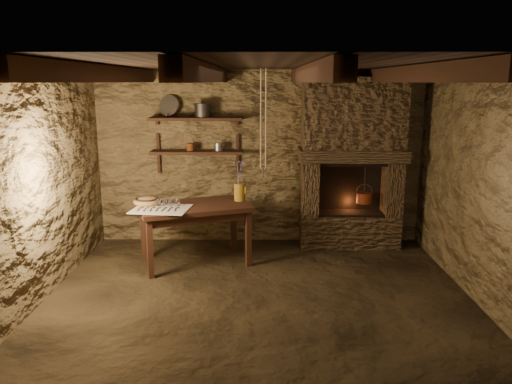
{
  "coord_description": "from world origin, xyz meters",
  "views": [
    {
      "loc": [
        0.01,
        -4.9,
        2.24
      ],
      "look_at": [
        -0.04,
        0.9,
        0.95
      ],
      "focal_mm": 35.0,
      "sensor_mm": 36.0,
      "label": 1
    }
  ],
  "objects_px": {
    "iron_stockpot": "(203,111)",
    "red_pot": "(364,197)",
    "wooden_bowl": "(147,202)",
    "stoneware_jug": "(240,184)",
    "work_table": "(195,232)"
  },
  "relations": [
    {
      "from": "stoneware_jug",
      "to": "iron_stockpot",
      "type": "distance_m",
      "value": 1.16
    },
    {
      "from": "wooden_bowl",
      "to": "iron_stockpot",
      "type": "xyz_separation_m",
      "value": [
        0.62,
        0.8,
        1.06
      ]
    },
    {
      "from": "iron_stockpot",
      "to": "red_pot",
      "type": "distance_m",
      "value": 2.47
    },
    {
      "from": "stoneware_jug",
      "to": "wooden_bowl",
      "type": "relative_size",
      "value": 1.54
    },
    {
      "from": "iron_stockpot",
      "to": "stoneware_jug",
      "type": "bearing_deg",
      "value": -47.69
    },
    {
      "from": "wooden_bowl",
      "to": "iron_stockpot",
      "type": "relative_size",
      "value": 1.52
    },
    {
      "from": "stoneware_jug",
      "to": "iron_stockpot",
      "type": "bearing_deg",
      "value": 144.95
    },
    {
      "from": "work_table",
      "to": "stoneware_jug",
      "type": "bearing_deg",
      "value": 2.85
    },
    {
      "from": "red_pot",
      "to": "iron_stockpot",
      "type": "bearing_deg",
      "value": 176.86
    },
    {
      "from": "stoneware_jug",
      "to": "wooden_bowl",
      "type": "distance_m",
      "value": 1.17
    },
    {
      "from": "work_table",
      "to": "wooden_bowl",
      "type": "bearing_deg",
      "value": 160.87
    },
    {
      "from": "stoneware_jug",
      "to": "red_pot",
      "type": "bearing_deg",
      "value": 27.48
    },
    {
      "from": "wooden_bowl",
      "to": "red_pot",
      "type": "distance_m",
      "value": 2.89
    },
    {
      "from": "iron_stockpot",
      "to": "work_table",
      "type": "bearing_deg",
      "value": -92.94
    },
    {
      "from": "wooden_bowl",
      "to": "red_pot",
      "type": "height_order",
      "value": "red_pot"
    }
  ]
}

